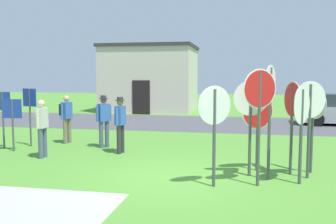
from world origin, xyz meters
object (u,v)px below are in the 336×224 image
Objects in this scene: stop_sign_leaning_right at (301,117)px; info_panel_leftmost at (12,115)px; stop_sign_low_front at (270,102)px; info_panel_middle at (30,107)px; person_in_blue at (66,116)px; stop_sign_rear_right at (250,111)px; stop_sign_nearest at (310,112)px; info_panel_rightmost at (3,110)px; stop_sign_leaning_left at (292,110)px; person_near_signs at (104,118)px; stop_sign_tallest at (313,115)px; stop_sign_far_back at (214,118)px; stop_sign_rear_left at (259,105)px; person_holding_notes at (120,122)px; stop_sign_center_cluster at (258,118)px; person_with_sunhat at (42,125)px.

stop_sign_leaning_right reaches higher than info_panel_leftmost.
stop_sign_low_front is 1.34× the size of info_panel_middle.
person_in_blue is at bearing 153.69° from stop_sign_leaning_right.
stop_sign_rear_right is at bearing -11.89° from info_panel_leftmost.
info_panel_rightmost is (-9.18, 1.82, -0.28)m from stop_sign_nearest.
stop_sign_low_front is 1.16× the size of stop_sign_leaning_left.
stop_sign_leaning_right is 0.96× the size of stop_sign_nearest.
stop_sign_rear_right is at bearing -177.39° from stop_sign_nearest.
stop_sign_nearest reaches higher than info_panel_middle.
person_near_signs is (-5.74, 3.12, -0.50)m from stop_sign_leaning_right.
stop_sign_leaning_left is 6.11m from person_near_signs.
stop_sign_leaning_right is 0.96× the size of stop_sign_leaning_left.
stop_sign_leaning_right reaches higher than stop_sign_tallest.
person_near_signs is at bearing 23.12° from info_panel_leftmost.
person_in_blue is at bearing 161.73° from stop_sign_tallest.
stop_sign_leaning_left reaches higher than info_panel_rightmost.
stop_sign_far_back is 1.29× the size of person_in_blue.
info_panel_leftmost is (-7.43, 2.32, -0.62)m from stop_sign_rear_left.
info_panel_leftmost is (-8.34, 2.00, -0.35)m from stop_sign_leaning_right.
info_panel_middle is at bearing -173.89° from person_near_signs.
stop_sign_nearest is at bearing -43.61° from stop_sign_leaning_left.
stop_sign_tallest reaches higher than person_in_blue.
stop_sign_rear_right is 7.56m from info_panel_middle.
person_holding_notes is at bearing 5.90° from info_panel_leftmost.
stop_sign_rear_right is at bearing -18.31° from info_panel_middle.
person_holding_notes is at bearing 166.37° from stop_sign_tallest.
stop_sign_center_cluster is at bearing 88.68° from stop_sign_rear_left.
stop_sign_far_back is at bearing -43.56° from person_holding_notes.
stop_sign_low_front is at bearing -13.16° from info_panel_leftmost.
info_panel_rightmost is at bearing 152.22° from person_with_sunhat.
stop_sign_rear_left is at bearing -91.32° from stop_sign_center_cluster.
stop_sign_nearest is (-0.17, -0.53, 0.12)m from stop_sign_tallest.
person_in_blue is (-7.32, 3.62, -0.50)m from stop_sign_leaning_right.
stop_sign_leaning_right is 1.03× the size of stop_sign_tallest.
person_with_sunhat is 0.91× the size of info_panel_rightmost.
person_with_sunhat is 1.00× the size of person_in_blue.
stop_sign_rear_left reaches higher than person_in_blue.
stop_sign_leaning_left is 1.30× the size of person_near_signs.
stop_sign_rear_left is (-0.03, -1.36, 0.44)m from stop_sign_center_cluster.
stop_sign_low_front is 0.59m from stop_sign_rear_left.
person_near_signs is at bearing 6.11° from info_panel_middle.
stop_sign_low_front is 1.55× the size of person_in_blue.
stop_sign_rear_left reaches higher than info_panel_middle.
stop_sign_leaning_right is 1.10× the size of info_panel_middle.
stop_sign_rear_left is 6.28m from person_with_sunhat.
stop_sign_tallest is (1.08, 0.86, -0.35)m from stop_sign_low_front.
stop_sign_rear_left is at bearing -133.92° from stop_sign_tallest.
stop_sign_rear_left is 1.50× the size of person_in_blue.
stop_sign_low_front is at bearing 162.54° from stop_sign_leaning_right.
stop_sign_far_back is (-1.76, -1.42, -0.06)m from stop_sign_leaning_left.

